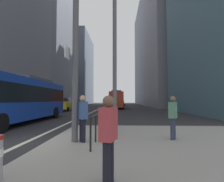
{
  "coord_description": "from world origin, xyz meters",
  "views": [
    {
      "loc": [
        3.63,
        -7.03,
        1.66
      ],
      "look_at": [
        2.48,
        24.09,
        3.15
      ],
      "focal_mm": 29.81,
      "sensor_mm": 36.0,
      "label": 1
    }
  ],
  "objects_px": {
    "city_bus_red_receding": "(117,99)",
    "pedestrian_far": "(83,116)",
    "pedestrian_waiting": "(173,115)",
    "pedestrian_walking": "(108,135)",
    "city_bus_blue_oncoming": "(20,97)",
    "street_lamp_post": "(115,28)",
    "car_receding_far": "(120,102)",
    "car_receding_near": "(121,102)",
    "car_oncoming_mid": "(64,104)",
    "traffic_signal_gantry": "(24,35)"
  },
  "relations": [
    {
      "from": "city_bus_red_receding",
      "to": "car_receding_near",
      "type": "xyz_separation_m",
      "value": [
        0.96,
        15.12,
        -0.85
      ]
    },
    {
      "from": "car_oncoming_mid",
      "to": "city_bus_blue_oncoming",
      "type": "bearing_deg",
      "value": -85.27
    },
    {
      "from": "car_oncoming_mid",
      "to": "traffic_signal_gantry",
      "type": "bearing_deg",
      "value": -77.43
    },
    {
      "from": "car_receding_near",
      "to": "street_lamp_post",
      "type": "height_order",
      "value": "street_lamp_post"
    },
    {
      "from": "city_bus_red_receding",
      "to": "pedestrian_waiting",
      "type": "height_order",
      "value": "city_bus_red_receding"
    },
    {
      "from": "city_bus_blue_oncoming",
      "to": "car_receding_far",
      "type": "xyz_separation_m",
      "value": [
        7.23,
        44.74,
        -0.85
      ]
    },
    {
      "from": "car_receding_near",
      "to": "pedestrian_waiting",
      "type": "relative_size",
      "value": 2.7
    },
    {
      "from": "city_bus_red_receding",
      "to": "car_receding_near",
      "type": "distance_m",
      "value": 15.17
    },
    {
      "from": "car_oncoming_mid",
      "to": "traffic_signal_gantry",
      "type": "relative_size",
      "value": 0.7
    },
    {
      "from": "car_receding_far",
      "to": "pedestrian_far",
      "type": "distance_m",
      "value": 50.97
    },
    {
      "from": "car_oncoming_mid",
      "to": "pedestrian_waiting",
      "type": "xyz_separation_m",
      "value": [
        10.31,
        -20.61,
        0.07
      ]
    },
    {
      "from": "traffic_signal_gantry",
      "to": "pedestrian_far",
      "type": "bearing_deg",
      "value": -0.01
    },
    {
      "from": "pedestrian_waiting",
      "to": "pedestrian_far",
      "type": "distance_m",
      "value": 3.42
    },
    {
      "from": "traffic_signal_gantry",
      "to": "street_lamp_post",
      "type": "xyz_separation_m",
      "value": [
        3.32,
        2.48,
        1.19
      ]
    },
    {
      "from": "city_bus_red_receding",
      "to": "pedestrian_far",
      "type": "relative_size",
      "value": 6.46
    },
    {
      "from": "street_lamp_post",
      "to": "pedestrian_waiting",
      "type": "bearing_deg",
      "value": -40.39
    },
    {
      "from": "city_bus_red_receding",
      "to": "city_bus_blue_oncoming",
      "type": "bearing_deg",
      "value": -105.41
    },
    {
      "from": "city_bus_blue_oncoming",
      "to": "city_bus_red_receding",
      "type": "relative_size",
      "value": 1.1
    },
    {
      "from": "city_bus_blue_oncoming",
      "to": "car_receding_far",
      "type": "distance_m",
      "value": 45.33
    },
    {
      "from": "car_receding_far",
      "to": "street_lamp_post",
      "type": "xyz_separation_m",
      "value": [
        -0.43,
        -48.46,
        4.29
      ]
    },
    {
      "from": "city_bus_blue_oncoming",
      "to": "car_receding_far",
      "type": "relative_size",
      "value": 2.83
    },
    {
      "from": "pedestrian_walking",
      "to": "pedestrian_far",
      "type": "xyz_separation_m",
      "value": [
        -1.12,
        3.31,
        0.05
      ]
    },
    {
      "from": "city_bus_blue_oncoming",
      "to": "street_lamp_post",
      "type": "bearing_deg",
      "value": -28.71
    },
    {
      "from": "car_receding_far",
      "to": "traffic_signal_gantry",
      "type": "height_order",
      "value": "traffic_signal_gantry"
    },
    {
      "from": "city_bus_blue_oncoming",
      "to": "pedestrian_waiting",
      "type": "bearing_deg",
      "value": -31.95
    },
    {
      "from": "street_lamp_post",
      "to": "pedestrian_walking",
      "type": "height_order",
      "value": "street_lamp_post"
    },
    {
      "from": "pedestrian_far",
      "to": "car_receding_far",
      "type": "bearing_deg",
      "value": 88.27
    },
    {
      "from": "car_receding_far",
      "to": "pedestrian_walking",
      "type": "bearing_deg",
      "value": -90.44
    },
    {
      "from": "city_bus_red_receding",
      "to": "pedestrian_walking",
      "type": "xyz_separation_m",
      "value": [
        0.26,
        -33.3,
        -0.81
      ]
    },
    {
      "from": "pedestrian_waiting",
      "to": "pedestrian_walking",
      "type": "bearing_deg",
      "value": -120.38
    },
    {
      "from": "pedestrian_waiting",
      "to": "pedestrian_walking",
      "type": "xyz_separation_m",
      "value": [
        -2.26,
        -3.85,
        -0.04
      ]
    },
    {
      "from": "city_bus_blue_oncoming",
      "to": "car_receding_far",
      "type": "bearing_deg",
      "value": 80.82
    },
    {
      "from": "car_receding_far",
      "to": "pedestrian_far",
      "type": "xyz_separation_m",
      "value": [
        -1.54,
        -50.94,
        0.09
      ]
    },
    {
      "from": "city_bus_red_receding",
      "to": "pedestrian_far",
      "type": "distance_m",
      "value": 30.01
    },
    {
      "from": "car_receding_near",
      "to": "pedestrian_walking",
      "type": "xyz_separation_m",
      "value": [
        -0.7,
        -48.41,
        0.03
      ]
    },
    {
      "from": "car_receding_near",
      "to": "traffic_signal_gantry",
      "type": "height_order",
      "value": "traffic_signal_gantry"
    },
    {
      "from": "car_receding_far",
      "to": "city_bus_red_receding",
      "type": "bearing_deg",
      "value": -91.85
    },
    {
      "from": "car_receding_near",
      "to": "pedestrian_far",
      "type": "distance_m",
      "value": 45.14
    },
    {
      "from": "pedestrian_walking",
      "to": "pedestrian_far",
      "type": "distance_m",
      "value": 3.49
    },
    {
      "from": "city_bus_red_receding",
      "to": "car_receding_near",
      "type": "bearing_deg",
      "value": 86.37
    },
    {
      "from": "car_oncoming_mid",
      "to": "pedestrian_far",
      "type": "height_order",
      "value": "car_oncoming_mid"
    },
    {
      "from": "street_lamp_post",
      "to": "city_bus_red_receding",
      "type": "bearing_deg",
      "value": 90.51
    },
    {
      "from": "city_bus_red_receding",
      "to": "car_receding_far",
      "type": "xyz_separation_m",
      "value": [
        0.68,
        20.95,
        -0.85
      ]
    },
    {
      "from": "city_bus_red_receding",
      "to": "street_lamp_post",
      "type": "height_order",
      "value": "street_lamp_post"
    },
    {
      "from": "city_bus_blue_oncoming",
      "to": "car_receding_near",
      "type": "height_order",
      "value": "city_bus_blue_oncoming"
    },
    {
      "from": "car_receding_near",
      "to": "street_lamp_post",
      "type": "relative_size",
      "value": 0.56
    },
    {
      "from": "city_bus_red_receding",
      "to": "pedestrian_walking",
      "type": "distance_m",
      "value": 33.31
    },
    {
      "from": "car_receding_near",
      "to": "car_receding_far",
      "type": "distance_m",
      "value": 5.85
    },
    {
      "from": "traffic_signal_gantry",
      "to": "pedestrian_waiting",
      "type": "distance_m",
      "value": 6.39
    },
    {
      "from": "car_oncoming_mid",
      "to": "car_receding_far",
      "type": "relative_size",
      "value": 0.99
    }
  ]
}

